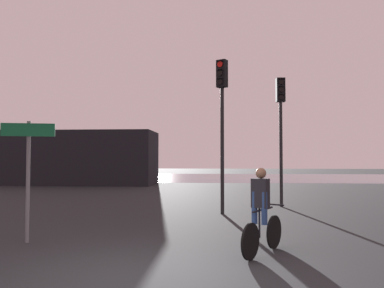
% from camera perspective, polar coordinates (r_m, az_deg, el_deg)
% --- Properties ---
extents(ground_plane, '(120.00, 120.00, 0.00)m').
position_cam_1_polar(ground_plane, '(5.88, -8.92, -20.00)').
color(ground_plane, black).
extents(water_strip, '(80.00, 16.00, 0.01)m').
position_cam_1_polar(water_strip, '(35.51, 2.08, -5.09)').
color(water_strip, slate).
rests_on(water_strip, ground).
extents(distant_building, '(13.19, 4.00, 3.66)m').
position_cam_1_polar(distant_building, '(27.74, -19.40, -2.01)').
color(distant_building, black).
rests_on(distant_building, ground).
extents(traffic_light_far_right, '(0.34, 0.36, 4.82)m').
position_cam_1_polar(traffic_light_far_right, '(14.42, 13.37, 3.95)').
color(traffic_light_far_right, black).
rests_on(traffic_light_far_right, ground).
extents(traffic_light_center, '(0.40, 0.42, 5.02)m').
position_cam_1_polar(traffic_light_center, '(12.30, 4.60, 5.55)').
color(traffic_light_center, black).
rests_on(traffic_light_center, ground).
extents(direction_sign_post, '(1.07, 0.30, 2.60)m').
position_cam_1_polar(direction_sign_post, '(8.76, -23.71, -2.68)').
color(direction_sign_post, slate).
rests_on(direction_sign_post, ground).
extents(cyclist, '(0.92, 1.48, 1.62)m').
position_cam_1_polar(cyclist, '(7.22, 10.52, -9.95)').
color(cyclist, black).
rests_on(cyclist, ground).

